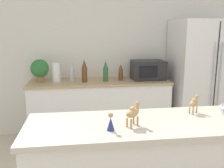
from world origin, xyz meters
TOP-DOWN VIEW (x-y plane):
  - wall_back at (0.00, 2.73)m, footprint 8.00×0.06m
  - back_counter at (-0.31, 2.40)m, footprint 2.03×0.63m
  - refrigerator at (1.24, 2.32)m, footprint 0.90×0.75m
  - potted_plant at (-1.15, 2.42)m, footprint 0.26×0.26m
  - paper_towel_roll at (-0.93, 2.42)m, footprint 0.12×0.12m
  - microwave at (0.42, 2.42)m, footprint 0.48×0.37m
  - back_bottle_0 at (-0.53, 2.33)m, footprint 0.08×0.08m
  - back_bottle_1 at (-0.22, 2.35)m, footprint 0.07×0.07m
  - back_bottle_2 at (0.00, 2.38)m, footprint 0.07×0.07m
  - back_bottle_3 at (-0.71, 2.41)m, footprint 0.07×0.07m
  - camel_figurine at (-0.26, 0.36)m, footprint 0.12×0.11m
  - camel_figurine_second at (0.25, 0.56)m, footprint 0.10×0.09m
  - wise_man_figurine_crimson at (-0.42, 0.30)m, footprint 0.05×0.05m

SIDE VIEW (x-z plane):
  - back_counter at x=-0.31m, z-range 0.00..0.89m
  - refrigerator at x=1.24m, z-range 0.00..1.76m
  - back_bottle_2 at x=0.00m, z-range 0.88..1.14m
  - back_bottle_3 at x=-0.71m, z-range 0.88..1.15m
  - paper_towel_roll at x=-0.93m, z-range 0.89..1.16m
  - microwave at x=0.42m, z-range 0.89..1.17m
  - back_bottle_1 at x=-0.22m, z-range 0.88..1.19m
  - wise_man_figurine_crimson at x=-0.42m, z-range 0.98..1.10m
  - back_bottle_0 at x=-0.53m, z-range 0.88..1.21m
  - camel_figurine_second at x=0.25m, z-range 1.00..1.13m
  - potted_plant at x=-1.15m, z-range 0.91..1.23m
  - camel_figurine at x=-0.26m, z-range 1.00..1.16m
  - wall_back at x=0.00m, z-range 0.00..2.55m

